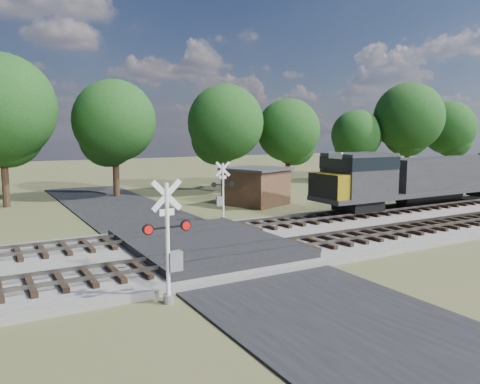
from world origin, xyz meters
TOP-DOWN VIEW (x-y plane):
  - ground at (0.00, 0.00)m, footprint 160.00×160.00m
  - ballast_bed at (10.00, 0.50)m, footprint 140.00×10.00m
  - road at (0.00, 0.00)m, footprint 7.00×60.00m
  - crossing_panel at (0.00, 0.50)m, footprint 7.00×9.00m
  - track_near at (3.12, -2.00)m, footprint 140.00×2.60m
  - track_far at (3.12, 3.00)m, footprint 140.00×2.60m
  - crossing_signal_near at (-3.93, -5.13)m, footprint 1.71×0.37m
  - crossing_signal_far at (4.34, 6.98)m, footprint 1.55×0.42m
  - equipment_shed at (9.90, 11.76)m, footprint 5.61×5.61m
  - treeline at (5.23, 20.37)m, footprint 81.24×12.28m

SIDE VIEW (x-z plane):
  - ground at x=0.00m, z-range 0.00..0.00m
  - road at x=0.00m, z-range 0.00..0.08m
  - ballast_bed at x=10.00m, z-range 0.00..0.30m
  - crossing_panel at x=0.00m, z-range 0.01..0.62m
  - track_near at x=3.12m, z-range 0.25..0.58m
  - track_far at x=3.12m, z-range 0.25..0.58m
  - equipment_shed at x=9.90m, z-range 0.02..2.98m
  - crossing_signal_far at x=4.34m, z-range -0.33..3.56m
  - crossing_signal_near at x=-3.93m, z-range -0.36..3.88m
  - treeline at x=5.23m, z-range 0.90..12.55m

